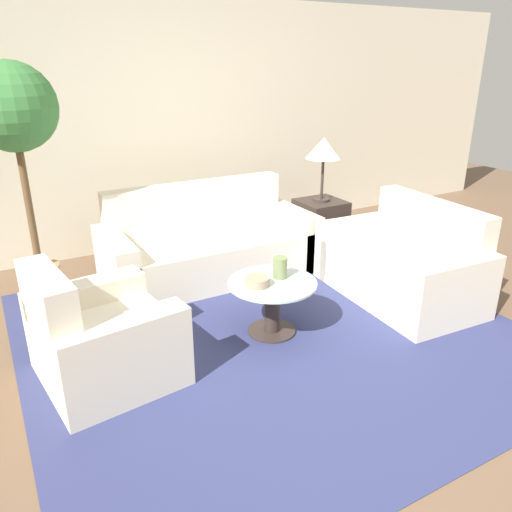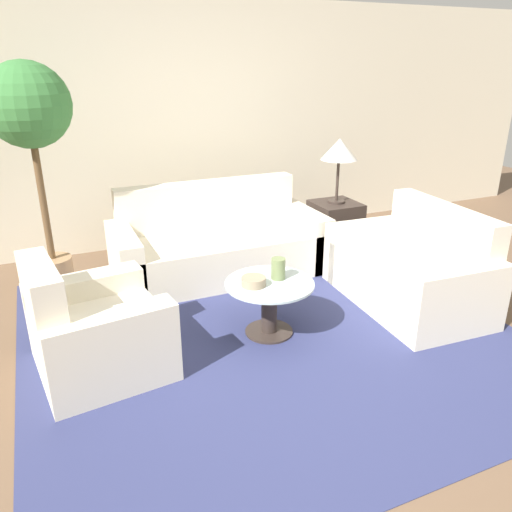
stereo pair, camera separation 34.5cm
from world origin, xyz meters
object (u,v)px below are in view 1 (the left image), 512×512
Objects in this scene: coffee_table at (272,300)px; vase at (280,268)px; loveseat at (405,266)px; bowl at (257,281)px; armchair at (97,342)px; table_lamp at (324,150)px; sofa_main at (208,247)px; potted_plant at (15,126)px.

vase is (0.09, 0.04, 0.23)m from coffee_table.
loveseat is 8.04× the size of bowl.
armchair reaches higher than coffee_table.
table_lamp is 4.13× the size of vase.
bowl is at bearing -139.37° from table_lamp.
loveseat is (2.67, -0.03, 0.00)m from armchair.
bowl is (-0.22, -0.04, -0.05)m from vase.
table_lamp is 2.11m from bowl.
sofa_main reaches higher than loveseat.
coffee_table is 2.42m from potted_plant.
coffee_table is at bearing -98.92° from armchair.
sofa_main is 1.86m from loveseat.
armchair is 1.92m from potted_plant.
coffee_table is (-0.05, -1.30, 0.00)m from sofa_main.
loveseat is 1.38m from coffee_table.
potted_plant reaches higher than armchair.
table_lamp is 2.89m from potted_plant.
sofa_main reaches higher than coffee_table.
sofa_main reaches higher than armchair.
loveseat is 1.55m from table_lamp.
sofa_main is at bearing -7.65° from potted_plant.
vase is (1.55, -1.47, -0.98)m from potted_plant.
potted_plant is at bearing 172.35° from sofa_main.
loveseat is at bearing -98.10° from armchair.
vase is (1.39, 0.00, 0.24)m from armchair.
potted_plant is at bearing -1.09° from armchair.
coffee_table is 1.00× the size of table_lamp.
table_lamp is (1.40, 1.31, 0.83)m from coffee_table.
sofa_main is at bearing 82.19° from bowl.
coffee_table is at bearing -86.95° from loveseat.
sofa_main is 1.85m from armchair.
armchair is 1.42× the size of table_lamp.
table_lamp is (1.35, 0.01, 0.83)m from sofa_main.
sofa_main is at bearing 87.87° from coffee_table.
sofa_main is 1.33m from bowl.
vase is at bearing -135.82° from table_lamp.
bowl is at bearing -86.86° from loveseat.
potted_plant is (-0.16, 1.47, 1.22)m from armchair.
bowl is (-0.13, -0.00, 0.18)m from coffee_table.
table_lamp is at bearing 40.63° from bowl.
vase is at bearing -97.27° from armchair.
armchair reaches higher than vase.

